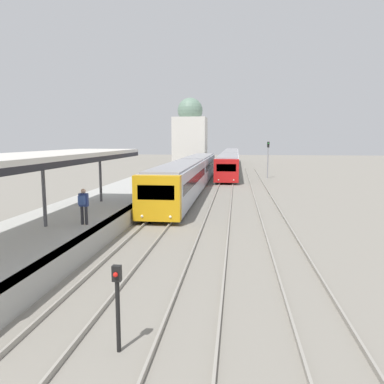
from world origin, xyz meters
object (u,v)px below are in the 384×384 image
(train_far, at_px, (230,159))
(signal_post_near, at_px, (118,299))
(person_on_platform, at_px, (83,203))
(train_near, at_px, (191,172))
(signal_mast_far, at_px, (268,155))

(train_far, xyz_separation_m, signal_post_near, (-1.51, -56.21, -0.36))
(signal_post_near, bearing_deg, person_on_platform, 117.18)
(person_on_platform, relative_size, train_near, 0.05)
(train_near, height_order, signal_mast_far, signal_mast_far)
(person_on_platform, height_order, signal_mast_far, signal_mast_far)
(train_far, height_order, signal_post_near, train_far)
(signal_post_near, relative_size, signal_mast_far, 0.44)
(train_far, xyz_separation_m, signal_mast_far, (4.98, -16.13, 1.30))
(train_far, distance_m, signal_mast_far, 16.93)
(person_on_platform, bearing_deg, train_near, 82.89)
(train_far, bearing_deg, train_near, -96.87)
(person_on_platform, distance_m, signal_post_near, 9.51)
(train_far, bearing_deg, signal_mast_far, -72.85)
(person_on_platform, bearing_deg, train_far, 83.03)
(train_near, bearing_deg, train_far, 83.13)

